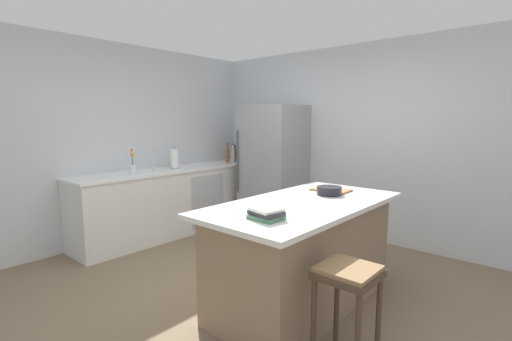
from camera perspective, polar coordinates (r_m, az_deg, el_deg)
ground_plane at (r=3.55m, az=-0.73°, el=-18.86°), size 7.20×7.20×0.00m
wall_rear at (r=5.08m, az=16.53°, el=4.21°), size 6.00×0.10×2.60m
wall_left at (r=5.15m, az=-21.53°, el=4.03°), size 0.10×6.00×2.60m
counter_run_left at (r=5.31m, az=-12.69°, el=-4.64°), size 0.65×2.87×0.92m
kitchen_island at (r=3.23m, az=7.45°, el=-12.74°), size 0.96×1.90×0.91m
refrigerator at (r=5.40m, az=2.75°, el=0.56°), size 0.84×0.75×1.82m
bar_stool at (r=2.46m, az=14.23°, el=-17.26°), size 0.36×0.36×0.69m
sink_faucet at (r=5.10m, az=-15.78°, el=1.76°), size 0.15×0.05×0.30m
flower_vase at (r=4.84m, az=-18.87°, el=0.52°), size 0.09×0.09×0.32m
paper_towel_roll at (r=5.25m, az=-12.73°, el=1.77°), size 0.14×0.14×0.31m
wine_bottle at (r=6.04m, az=-2.46°, el=2.93°), size 0.07×0.07×0.38m
whiskey_bottle at (r=6.01m, az=-3.30°, el=2.41°), size 0.09×0.09×0.27m
soda_bottle at (r=5.91m, az=-3.67°, el=2.52°), size 0.07×0.07×0.30m
vinegar_bottle at (r=5.86m, az=-4.53°, el=2.45°), size 0.06×0.06×0.31m
cookbook_stack at (r=2.54m, az=1.63°, el=-6.82°), size 0.25×0.21×0.08m
mixing_bowl at (r=3.43m, az=11.47°, el=-3.15°), size 0.23×0.23×0.08m
cutting_board at (r=3.63m, az=11.73°, el=-3.01°), size 0.37×0.25×0.02m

